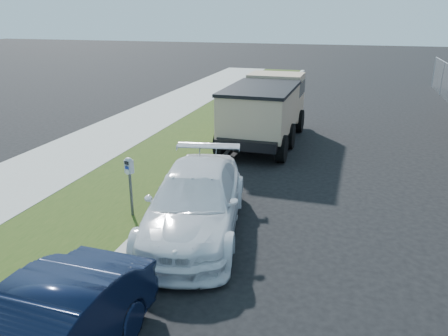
# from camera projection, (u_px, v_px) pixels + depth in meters

# --- Properties ---
(ground) EXTENTS (120.00, 120.00, 0.00)m
(ground) POSITION_uv_depth(u_px,v_px,m) (275.00, 235.00, 9.02)
(ground) COLOR black
(ground) RESTS_ON ground
(streetside) EXTENTS (6.12, 50.00, 0.15)m
(streetside) POSITION_uv_depth(u_px,v_px,m) (92.00, 174.00, 12.28)
(streetside) COLOR gray
(streetside) RESTS_ON ground
(parking_meter) EXTENTS (0.21, 0.17, 1.34)m
(parking_meter) POSITION_uv_depth(u_px,v_px,m) (130.00, 174.00, 9.32)
(parking_meter) COLOR #3F4247
(parking_meter) RESTS_ON ground
(white_wagon) EXTENTS (2.67, 4.83, 1.32)m
(white_wagon) POSITION_uv_depth(u_px,v_px,m) (196.00, 201.00, 9.05)
(white_wagon) COLOR white
(white_wagon) RESTS_ON ground
(dump_truck) EXTENTS (2.30, 5.59, 2.18)m
(dump_truck) POSITION_uv_depth(u_px,v_px,m) (266.00, 107.00, 15.36)
(dump_truck) COLOR black
(dump_truck) RESTS_ON ground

